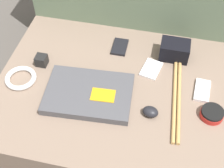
{
  "coord_description": "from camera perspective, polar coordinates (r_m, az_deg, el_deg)",
  "views": [
    {
      "loc": [
        0.17,
        -0.76,
        1.1
      ],
      "look_at": [
        0.0,
        0.0,
        0.16
      ],
      "focal_mm": 50.0,
      "sensor_mm": 36.0,
      "label": 1
    }
  ],
  "objects": [
    {
      "name": "ground_plane",
      "position": [
        1.35,
        0.0,
        -4.43
      ],
      "size": [
        8.0,
        8.0,
        0.0
      ],
      "primitive_type": "plane",
      "color": "#4C4742"
    },
    {
      "name": "couch_seat",
      "position": [
        1.29,
        0.0,
        -2.6
      ],
      "size": [
        0.93,
        0.73,
        0.14
      ],
      "color": "#7A6656",
      "rests_on": "ground_plane"
    },
    {
      "name": "laptop",
      "position": [
        1.2,
        -4.25,
        -1.78
      ],
      "size": [
        0.34,
        0.25,
        0.03
      ],
      "rotation": [
        0.0,
        0.0,
        0.07
      ],
      "color": "#47474C",
      "rests_on": "couch_seat"
    },
    {
      "name": "computer_mouse",
      "position": [
        1.15,
        7.04,
        -5.06
      ],
      "size": [
        0.07,
        0.05,
        0.03
      ],
      "rotation": [
        0.0,
        0.0,
        -0.16
      ],
      "color": "black",
      "rests_on": "couch_seat"
    },
    {
      "name": "speaker_puck",
      "position": [
        1.2,
        17.82,
        -5.19
      ],
      "size": [
        0.09,
        0.09,
        0.03
      ],
      "color": "red",
      "rests_on": "couch_seat"
    },
    {
      "name": "phone_silver",
      "position": [
        1.27,
        16.16,
        -1.14
      ],
      "size": [
        0.06,
        0.11,
        0.01
      ],
      "rotation": [
        0.0,
        0.0,
        -0.06
      ],
      "color": "silver",
      "rests_on": "couch_seat"
    },
    {
      "name": "phone_black",
      "position": [
        1.3,
        7.2,
        2.74
      ],
      "size": [
        0.09,
        0.12,
        0.01
      ],
      "rotation": [
        0.0,
        0.0,
        -0.22
      ],
      "color": "silver",
      "rests_on": "couch_seat"
    },
    {
      "name": "phone_small",
      "position": [
        1.39,
        1.44,
        6.8
      ],
      "size": [
        0.06,
        0.1,
        0.01
      ],
      "rotation": [
        0.0,
        0.0,
        0.01
      ],
      "color": "black",
      "rests_on": "couch_seat"
    },
    {
      "name": "camera_pouch",
      "position": [
        1.35,
        11.36,
        6.08
      ],
      "size": [
        0.12,
        0.09,
        0.08
      ],
      "color": "black",
      "rests_on": "couch_seat"
    },
    {
      "name": "charger_brick",
      "position": [
        1.34,
        -12.76,
        4.25
      ],
      "size": [
        0.05,
        0.04,
        0.05
      ],
      "color": "black",
      "rests_on": "couch_seat"
    },
    {
      "name": "cable_coil",
      "position": [
        1.31,
        -16.37,
        1.06
      ],
      "size": [
        0.13,
        0.13,
        0.02
      ],
      "color": "white",
      "rests_on": "couch_seat"
    },
    {
      "name": "drumstick_pair",
      "position": [
        1.22,
        11.76,
        -2.71
      ],
      "size": [
        0.06,
        0.39,
        0.01
      ],
      "rotation": [
        0.0,
        0.0,
        0.06
      ],
      "color": "tan",
      "rests_on": "couch_seat"
    }
  ]
}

